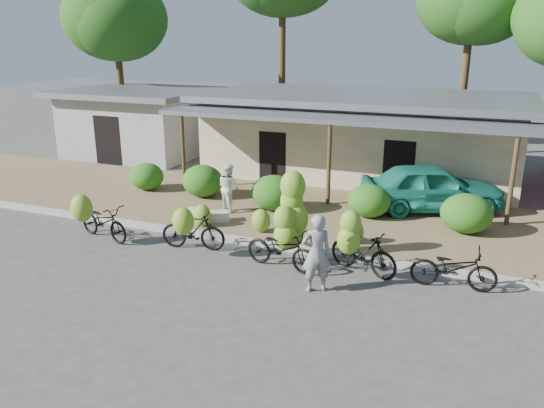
% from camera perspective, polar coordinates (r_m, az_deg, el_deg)
% --- Properties ---
extents(ground, '(100.00, 100.00, 0.00)m').
position_cam_1_polar(ground, '(12.80, -1.80, -8.11)').
color(ground, '#44423F').
rests_on(ground, ground).
extents(sidewalk, '(60.00, 6.00, 0.12)m').
position_cam_1_polar(sidewalk, '(17.13, 4.97, -1.19)').
color(sidewalk, olive).
rests_on(sidewalk, ground).
extents(curb, '(60.00, 0.25, 0.15)m').
position_cam_1_polar(curb, '(14.46, 1.41, -4.67)').
color(curb, '#A8A399').
rests_on(curb, ground).
extents(shop_main, '(13.00, 8.50, 3.35)m').
position_cam_1_polar(shop_main, '(22.31, 9.66, 7.42)').
color(shop_main, beige).
rests_on(shop_main, ground).
extents(shop_grey, '(7.00, 6.00, 3.15)m').
position_cam_1_polar(shop_grey, '(26.94, -14.03, 8.63)').
color(shop_grey, '#A0A19B').
rests_on(shop_grey, ground).
extents(tree_back_left, '(5.42, 5.32, 8.57)m').
position_cam_1_polar(tree_back_left, '(29.98, -16.69, 18.73)').
color(tree_back_left, brown).
rests_on(tree_back_left, ground).
extents(hedge_0, '(1.28, 1.15, 1.00)m').
position_cam_1_polar(hedge_0, '(20.15, -13.34, 2.92)').
color(hedge_0, '#1A5D15').
rests_on(hedge_0, sidewalk).
extents(hedge_1, '(1.45, 1.31, 1.13)m').
position_cam_1_polar(hedge_1, '(18.89, -7.49, 2.49)').
color(hedge_1, '#1A5D15').
rests_on(hedge_1, sidewalk).
extents(hedge_2, '(1.48, 1.34, 1.16)m').
position_cam_1_polar(hedge_2, '(17.24, 0.20, 1.22)').
color(hedge_2, '#1A5D15').
rests_on(hedge_2, sidewalk).
extents(hedge_3, '(1.34, 1.21, 1.05)m').
position_cam_1_polar(hedge_3, '(16.86, 10.40, 0.35)').
color(hedge_3, '#1A5D15').
rests_on(hedge_3, sidewalk).
extents(hedge_4, '(1.47, 1.32, 1.15)m').
position_cam_1_polar(hedge_4, '(16.23, 20.19, -0.95)').
color(hedge_4, '#1A5D15').
rests_on(hedge_4, sidewalk).
extents(bike_far_left, '(2.07, 1.47, 1.48)m').
position_cam_1_polar(bike_far_left, '(15.76, -17.98, -1.60)').
color(bike_far_left, black).
rests_on(bike_far_left, ground).
extents(bike_left, '(1.86, 1.29, 1.40)m').
position_cam_1_polar(bike_left, '(14.37, -8.67, -2.65)').
color(bike_left, black).
rests_on(bike_left, ground).
extents(bike_center, '(2.05, 1.34, 2.41)m').
position_cam_1_polar(bike_center, '(13.25, 1.56, -2.93)').
color(bike_center, black).
rests_on(bike_center, ground).
extents(bike_right, '(1.95, 1.42, 1.76)m').
position_cam_1_polar(bike_right, '(12.94, 9.49, -4.65)').
color(bike_right, black).
rests_on(bike_right, ground).
extents(bike_far_right, '(1.97, 0.83, 1.01)m').
position_cam_1_polar(bike_far_right, '(12.85, 18.95, -6.53)').
color(bike_far_right, black).
rests_on(bike_far_right, ground).
extents(loose_banana_a, '(0.54, 0.46, 0.68)m').
position_cam_1_polar(loose_banana_a, '(15.95, -7.51, -1.20)').
color(loose_banana_a, '#7CB12C').
rests_on(loose_banana_a, sidewalk).
extents(loose_banana_b, '(0.56, 0.47, 0.70)m').
position_cam_1_polar(loose_banana_b, '(15.33, -1.19, -1.78)').
color(loose_banana_b, '#7CB12C').
rests_on(loose_banana_b, sidewalk).
extents(loose_banana_c, '(0.52, 0.44, 0.65)m').
position_cam_1_polar(loose_banana_c, '(14.70, 8.86, -2.97)').
color(loose_banana_c, '#7CB12C').
rests_on(loose_banana_c, sidewalk).
extents(sack_near, '(0.93, 0.81, 0.30)m').
position_cam_1_polar(sack_near, '(16.36, -6.19, -1.37)').
color(sack_near, beige).
rests_on(sack_near, sidewalk).
extents(sack_far, '(0.80, 0.50, 0.28)m').
position_cam_1_polar(sack_far, '(16.69, -8.15, -1.10)').
color(sack_far, beige).
rests_on(sack_far, sidewalk).
extents(vendor, '(0.80, 0.72, 1.83)m').
position_cam_1_polar(vendor, '(11.95, 4.80, -5.29)').
color(vendor, gray).
rests_on(vendor, ground).
extents(bystander, '(0.94, 0.87, 1.56)m').
position_cam_1_polar(bystander, '(17.17, -4.67, 1.80)').
color(bystander, white).
rests_on(bystander, sidewalk).
extents(teal_van, '(4.89, 3.49, 1.55)m').
position_cam_1_polar(teal_van, '(17.91, 16.77, 1.73)').
color(teal_van, '#1B7C67').
rests_on(teal_van, sidewalk).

